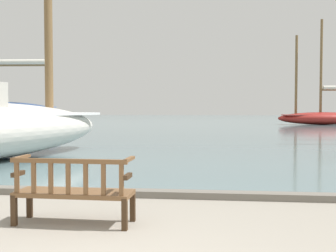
{
  "coord_description": "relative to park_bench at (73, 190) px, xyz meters",
  "views": [
    {
      "loc": [
        1.17,
        -3.51,
        1.59
      ],
      "look_at": [
        -0.38,
        10.0,
        1.0
      ],
      "focal_mm": 45.0,
      "sensor_mm": 36.0,
      "label": 1
    }
  ],
  "objects": [
    {
      "name": "harbor_water",
      "position": [
        0.76,
        42.02,
        -0.43
      ],
      "size": [
        100.0,
        80.0,
        0.08
      ],
      "primitive_type": "cube",
      "color": "slate",
      "rests_on": "ground"
    },
    {
      "name": "sailboat_mid_port",
      "position": [
        11.41,
        33.46,
        0.41
      ],
      "size": [
        8.07,
        2.8,
        9.36
      ],
      "color": "maroon",
      "rests_on": "harbor_water"
    },
    {
      "name": "park_bench",
      "position": [
        0.0,
        0.0,
        0.0
      ],
      "size": [
        1.61,
        0.56,
        0.92
      ],
      "color": "#3D2A19",
      "rests_on": "ground"
    },
    {
      "name": "quay_edge_kerb",
      "position": [
        0.76,
        1.87,
        -0.41
      ],
      "size": [
        40.0,
        0.3,
        0.12
      ],
      "primitive_type": "cube",
      "color": "slate",
      "rests_on": "ground"
    }
  ]
}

